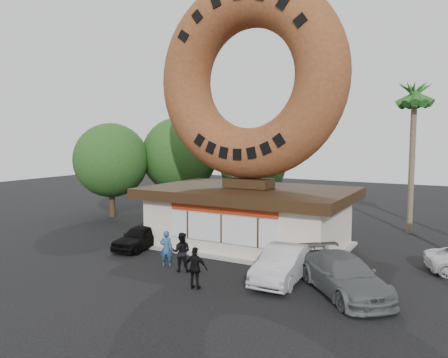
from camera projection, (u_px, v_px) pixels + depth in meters
The scene contains 14 objects.
ground at pixel (189, 275), 19.26m from camera, with size 90.00×90.00×0.00m, color black.
donut_shop at pixel (248, 215), 24.29m from camera, with size 11.20×7.20×3.80m.
giant_donut at pixel (249, 78), 23.59m from camera, with size 10.88×10.88×2.77m, color brown.
tree_west at pixel (180, 155), 34.72m from camera, with size 6.00×6.00×7.65m.
tree_mid at pixel (253, 164), 33.86m from camera, with size 5.20×5.20×6.63m.
tree_far at pixel (111, 160), 32.96m from camera, with size 5.60×5.60×7.14m.
palm_near at pixel (414, 99), 27.01m from camera, with size 2.60×2.60×9.75m.
street_lamp at pixel (284, 158), 33.65m from camera, with size 2.11×0.20×8.00m.
person_left at pixel (166, 248), 20.53m from camera, with size 0.62×0.41×1.71m, color navy.
person_center at pixel (182, 252), 19.76m from camera, with size 0.87×0.68×1.79m, color black.
person_right at pixel (195, 268), 17.45m from camera, with size 1.00×0.42×1.71m, color black.
car_black at pixel (140, 237), 23.85m from camera, with size 1.51×3.75×1.28m, color black.
car_silver at pixel (284, 264), 18.48m from camera, with size 1.55×4.44×1.46m, color #B4B3B9.
car_grey at pixel (344, 275), 16.92m from camera, with size 2.08×5.13×1.49m, color slate.
Camera 1 is at (10.46, -15.65, 6.08)m, focal length 35.00 mm.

